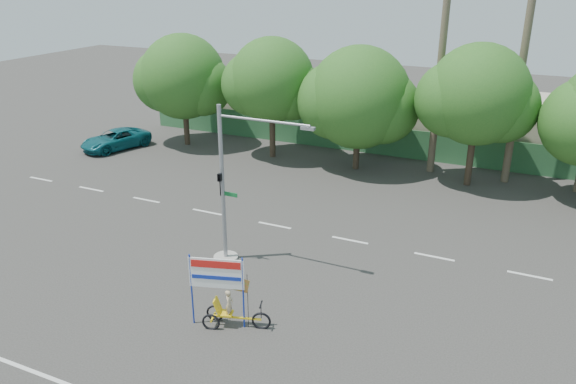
% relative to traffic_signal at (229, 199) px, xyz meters
% --- Properties ---
extents(ground, '(120.00, 120.00, 0.00)m').
position_rel_traffic_signal_xyz_m(ground, '(2.20, -3.98, -2.92)').
color(ground, '#33302D').
rests_on(ground, ground).
extents(fence, '(38.00, 0.08, 2.00)m').
position_rel_traffic_signal_xyz_m(fence, '(2.20, 17.52, -1.92)').
color(fence, '#336B3D').
rests_on(fence, ground).
extents(building_left, '(12.00, 8.00, 4.00)m').
position_rel_traffic_signal_xyz_m(building_left, '(-7.80, 22.02, -0.92)').
color(building_left, '#BBB195').
rests_on(building_left, ground).
extents(building_right, '(14.00, 8.00, 3.60)m').
position_rel_traffic_signal_xyz_m(building_right, '(10.20, 22.02, -1.12)').
color(building_right, '#BBB195').
rests_on(building_right, ground).
extents(tree_far_left, '(7.14, 6.00, 7.96)m').
position_rel_traffic_signal_xyz_m(tree_far_left, '(-11.85, 14.02, 1.84)').
color(tree_far_left, '#473828').
rests_on(tree_far_left, ground).
extents(tree_left, '(6.66, 5.60, 8.07)m').
position_rel_traffic_signal_xyz_m(tree_left, '(-4.85, 14.02, 2.14)').
color(tree_left, '#473828').
rests_on(tree_left, ground).
extents(tree_center, '(7.62, 6.40, 7.85)m').
position_rel_traffic_signal_xyz_m(tree_center, '(1.14, 14.02, 1.55)').
color(tree_center, '#473828').
rests_on(tree_center, ground).
extents(tree_right, '(6.90, 5.80, 8.36)m').
position_rel_traffic_signal_xyz_m(tree_right, '(8.15, 14.02, 2.32)').
color(tree_right, '#473828').
rests_on(tree_right, ground).
extents(palm_tall, '(3.73, 3.79, 17.45)m').
position_rel_traffic_signal_xyz_m(palm_tall, '(10.20, 15.52, 7.55)').
color(palm_tall, '#70604C').
rests_on(palm_tall, ground).
extents(palm_short, '(3.73, 3.79, 14.45)m').
position_rel_traffic_signal_xyz_m(palm_short, '(5.70, 15.52, 5.94)').
color(palm_short, '#70604C').
rests_on(palm_short, ground).
extents(traffic_signal, '(4.72, 1.10, 7.00)m').
position_rel_traffic_signal_xyz_m(traffic_signal, '(0.00, 0.00, 0.00)').
color(traffic_signal, gray).
rests_on(traffic_signal, ground).
extents(trike_billboard, '(2.82, 1.15, 2.87)m').
position_rel_traffic_signal_xyz_m(trike_billboard, '(2.32, -4.40, -1.76)').
color(trike_billboard, black).
rests_on(trike_billboard, ground).
extents(pickup_truck, '(3.76, 5.42, 1.38)m').
position_rel_traffic_signal_xyz_m(pickup_truck, '(-15.81, 10.94, -2.23)').
color(pickup_truck, '#0D5861').
rests_on(pickup_truck, ground).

